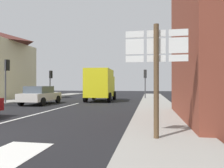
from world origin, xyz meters
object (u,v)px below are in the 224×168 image
at_px(traffic_light_far_left, 51,78).
at_px(traffic_light_far_right, 145,77).
at_px(delivery_truck, 101,84).
at_px(traffic_light_near_left, 7,71).
at_px(route_sign_post, 156,69).
at_px(sedan_far, 40,95).

relative_size(traffic_light_far_left, traffic_light_far_right, 1.01).
distance_m(delivery_truck, traffic_light_near_left, 8.23).
bearing_deg(route_sign_post, traffic_light_far_right, 92.02).
xyz_separation_m(route_sign_post, traffic_light_far_left, (-11.66, 17.32, 0.41)).
bearing_deg(traffic_light_far_left, traffic_light_near_left, -90.00).
height_order(route_sign_post, traffic_light_far_right, traffic_light_far_right).
bearing_deg(sedan_far, traffic_light_near_left, -173.14).
distance_m(route_sign_post, traffic_light_far_left, 20.89).
height_order(sedan_far, traffic_light_far_right, traffic_light_far_right).
relative_size(sedan_far, traffic_light_far_left, 1.29).
relative_size(route_sign_post, traffic_light_far_left, 0.98).
relative_size(traffic_light_near_left, traffic_light_far_left, 1.12).
xyz_separation_m(traffic_light_far_left, traffic_light_far_right, (11.04, 0.10, -0.02)).
height_order(traffic_light_near_left, traffic_light_far_left, traffic_light_near_left).
height_order(route_sign_post, traffic_light_far_left, traffic_light_far_left).
bearing_deg(traffic_light_far_right, sedan_far, -137.61).
bearing_deg(traffic_light_far_left, sedan_far, -69.34).
bearing_deg(traffic_light_far_right, traffic_light_far_left, -179.50).
bearing_deg(delivery_truck, traffic_light_far_left, 154.31).
bearing_deg(sedan_far, traffic_light_far_right, 42.39).
bearing_deg(route_sign_post, traffic_light_near_left, 140.65).
distance_m(route_sign_post, traffic_light_near_left, 15.09).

